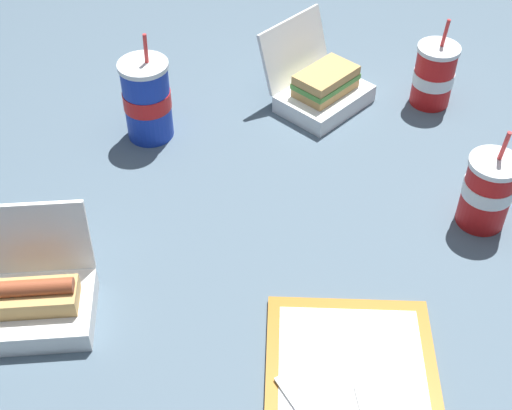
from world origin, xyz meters
The scene contains 8 objects.
ground_plane centered at (0.00, 0.00, 0.00)m, with size 3.20×3.20×0.00m, color #4C6070.
food_tray centered at (-0.31, -0.19, 0.01)m, with size 0.42×0.33×0.01m.
plastic_fork centered at (-0.35, -0.11, 0.02)m, with size 0.11×0.01×0.01m, color white.
clamshell_hotdog_right centered at (-0.28, 0.33, 0.04)m, with size 0.21×0.22×0.18m.
clamshell_sandwich_corner centered at (0.42, 0.00, 0.04)m, with size 0.26×0.26×0.17m.
soda_cup_left centered at (0.50, -0.23, 0.07)m, with size 0.09×0.09×0.20m.
soda_cup_front centered at (0.13, -0.36, 0.07)m, with size 0.09×0.09×0.20m.
soda_cup_center centered at (0.22, 0.33, 0.09)m, with size 0.10×0.10×0.23m.
Camera 1 is at (-0.90, -0.20, 0.93)m, focal length 50.00 mm.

